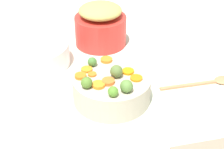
# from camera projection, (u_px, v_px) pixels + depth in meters

# --- Properties ---
(tabletop) EXTENTS (2.40, 2.40, 0.02)m
(tabletop) POSITION_uv_depth(u_px,v_px,m) (113.00, 103.00, 1.09)
(tabletop) COLOR silver
(tabletop) RESTS_ON ground
(serving_bowl_carrots) EXTENTS (0.25, 0.25, 0.08)m
(serving_bowl_carrots) POSITION_uv_depth(u_px,v_px,m) (112.00, 88.00, 1.07)
(serving_bowl_carrots) COLOR #BBAC99
(serving_bowl_carrots) RESTS_ON tabletop
(metal_pot) EXTENTS (0.21, 0.21, 0.12)m
(metal_pot) POSITION_uv_depth(u_px,v_px,m) (101.00, 30.00, 1.37)
(metal_pot) COLOR red
(metal_pot) RESTS_ON tabletop
(stuffing_mound) EXTENTS (0.17, 0.17, 0.05)m
(stuffing_mound) POSITION_uv_depth(u_px,v_px,m) (100.00, 11.00, 1.33)
(stuffing_mound) COLOR tan
(stuffing_mound) RESTS_ON metal_pot
(carrot_slice_0) EXTENTS (0.04, 0.04, 0.01)m
(carrot_slice_0) POSITION_uv_depth(u_px,v_px,m) (92.00, 74.00, 1.06)
(carrot_slice_0) COLOR orange
(carrot_slice_0) RESTS_ON serving_bowl_carrots
(carrot_slice_1) EXTENTS (0.05, 0.05, 0.01)m
(carrot_slice_1) POSITION_uv_depth(u_px,v_px,m) (106.00, 60.00, 1.13)
(carrot_slice_1) COLOR orange
(carrot_slice_1) RESTS_ON serving_bowl_carrots
(carrot_slice_2) EXTENTS (0.04, 0.04, 0.01)m
(carrot_slice_2) POSITION_uv_depth(u_px,v_px,m) (108.00, 81.00, 1.02)
(carrot_slice_2) COLOR orange
(carrot_slice_2) RESTS_ON serving_bowl_carrots
(carrot_slice_3) EXTENTS (0.05, 0.05, 0.01)m
(carrot_slice_3) POSITION_uv_depth(u_px,v_px,m) (87.00, 69.00, 1.08)
(carrot_slice_3) COLOR orange
(carrot_slice_3) RESTS_ON serving_bowl_carrots
(carrot_slice_4) EXTENTS (0.05, 0.05, 0.01)m
(carrot_slice_4) POSITION_uv_depth(u_px,v_px,m) (128.00, 71.00, 1.07)
(carrot_slice_4) COLOR orange
(carrot_slice_4) RESTS_ON serving_bowl_carrots
(carrot_slice_5) EXTENTS (0.05, 0.05, 0.01)m
(carrot_slice_5) POSITION_uv_depth(u_px,v_px,m) (99.00, 85.00, 1.01)
(carrot_slice_5) COLOR orange
(carrot_slice_5) RESTS_ON serving_bowl_carrots
(carrot_slice_6) EXTENTS (0.05, 0.05, 0.01)m
(carrot_slice_6) POSITION_uv_depth(u_px,v_px,m) (81.00, 76.00, 1.05)
(carrot_slice_6) COLOR orange
(carrot_slice_6) RESTS_ON serving_bowl_carrots
(carrot_slice_7) EXTENTS (0.04, 0.04, 0.01)m
(carrot_slice_7) POSITION_uv_depth(u_px,v_px,m) (136.00, 78.00, 1.04)
(carrot_slice_7) COLOR orange
(carrot_slice_7) RESTS_ON serving_bowl_carrots
(brussels_sprout_0) EXTENTS (0.04, 0.04, 0.04)m
(brussels_sprout_0) POSITION_uv_depth(u_px,v_px,m) (116.00, 71.00, 1.04)
(brussels_sprout_0) COLOR #586D36
(brussels_sprout_0) RESTS_ON serving_bowl_carrots
(brussels_sprout_1) EXTENTS (0.03, 0.03, 0.03)m
(brussels_sprout_1) POSITION_uv_depth(u_px,v_px,m) (113.00, 92.00, 0.96)
(brussels_sprout_1) COLOR #54862B
(brussels_sprout_1) RESTS_ON serving_bowl_carrots
(brussels_sprout_2) EXTENTS (0.04, 0.04, 0.04)m
(brussels_sprout_2) POSITION_uv_depth(u_px,v_px,m) (126.00, 86.00, 0.98)
(brussels_sprout_2) COLOR #597F3A
(brussels_sprout_2) RESTS_ON serving_bowl_carrots
(brussels_sprout_3) EXTENTS (0.03, 0.03, 0.03)m
(brussels_sprout_3) POSITION_uv_depth(u_px,v_px,m) (87.00, 83.00, 0.99)
(brussels_sprout_3) COLOR #53772B
(brussels_sprout_3) RESTS_ON serving_bowl_carrots
(brussels_sprout_4) EXTENTS (0.03, 0.03, 0.03)m
(brussels_sprout_4) POSITION_uv_depth(u_px,v_px,m) (92.00, 62.00, 1.10)
(brussels_sprout_4) COLOR #467534
(brussels_sprout_4) RESTS_ON serving_bowl_carrots
(wooden_spoon) EXTENTS (0.26, 0.11, 0.01)m
(wooden_spoon) POSITION_uv_depth(u_px,v_px,m) (212.00, 82.00, 1.17)
(wooden_spoon) COLOR #BA7A53
(wooden_spoon) RESTS_ON tabletop
(casserole_dish) EXTENTS (0.26, 0.26, 0.08)m
(casserole_dish) POSITION_uv_depth(u_px,v_px,m) (34.00, 54.00, 1.25)
(casserole_dish) COLOR white
(casserole_dish) RESTS_ON tabletop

